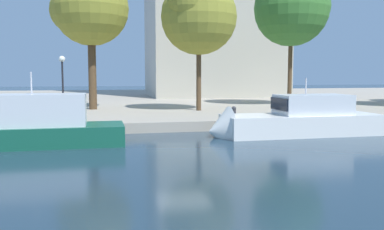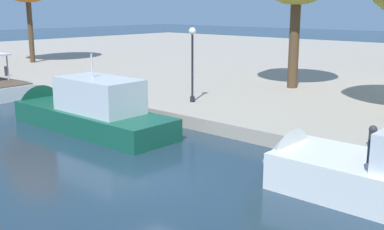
{
  "view_description": "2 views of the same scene",
  "coord_description": "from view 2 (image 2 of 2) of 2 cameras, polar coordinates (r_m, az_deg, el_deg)",
  "views": [
    {
      "loc": [
        -3.66,
        -18.8,
        3.58
      ],
      "look_at": [
        1.12,
        3.27,
        1.34
      ],
      "focal_mm": 38.4,
      "sensor_mm": 36.0,
      "label": 1
    },
    {
      "loc": [
        11.16,
        -10.43,
        5.83
      ],
      "look_at": [
        -1.46,
        3.54,
        1.51
      ],
      "focal_mm": 44.04,
      "sensor_mm": 36.0,
      "label": 2
    }
  ],
  "objects": [
    {
      "name": "mooring_bollard_1",
      "position": [
        39.19,
        -21.59,
        5.04
      ],
      "size": [
        0.28,
        0.28,
        0.79
      ],
      "color": "#2D2D33",
      "rests_on": "dock_promenade"
    },
    {
      "name": "lamp_post",
      "position": [
        26.06,
        0.05,
        7.01
      ],
      "size": [
        0.39,
        0.39,
        4.12
      ],
      "color": "black",
      "rests_on": "dock_promenade"
    },
    {
      "name": "mooring_bollard_0",
      "position": [
        19.09,
        21.03,
        -2.32
      ],
      "size": [
        0.32,
        0.32,
        0.85
      ],
      "color": "#2D2D33",
      "rests_on": "dock_promenade"
    },
    {
      "name": "motor_yacht_1",
      "position": [
        23.78,
        -12.94,
        0.27
      ],
      "size": [
        10.44,
        2.94,
        4.73
      ],
      "rotation": [
        0.0,
        0.0,
        3.15
      ],
      "color": "#14513D",
      "rests_on": "ground_plane"
    },
    {
      "name": "ground_plane",
      "position": [
        16.35,
        -4.57,
        -8.0
      ],
      "size": [
        220.0,
        220.0,
        0.0
      ],
      "primitive_type": "plane",
      "color": "#1E3342"
    }
  ]
}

